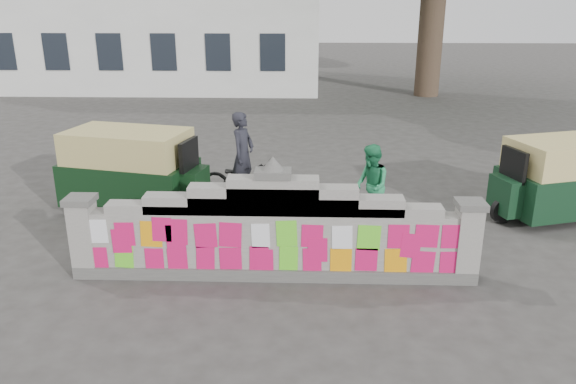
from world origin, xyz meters
The scene contains 8 objects.
ground centered at (0.00, 0.00, 0.00)m, with size 100.00×100.00×0.00m, color #383533.
parapet_wall centered at (0.00, -0.01, 0.75)m, with size 6.48×0.44×2.01m.
building centered at (-7.00, 21.98, 4.01)m, with size 16.00×10.00×8.90m.
cyclist_bike centered at (-0.83, 3.25, 0.53)m, with size 0.70×2.01×1.06m, color black.
cyclist_rider centered at (-0.83, 3.25, 0.90)m, with size 0.65×0.43×1.79m, color #212129.
pedestrian centered at (1.76, 2.24, 0.81)m, with size 0.79×0.61×1.62m, color #268C56.
rickshaw_left centered at (-3.11, 2.98, 0.88)m, with size 3.16×1.97×1.70m.
rickshaw_right centered at (5.69, 2.84, 0.84)m, with size 3.00×2.03×1.61m.
Camera 1 is at (0.49, -8.09, 4.26)m, focal length 35.00 mm.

